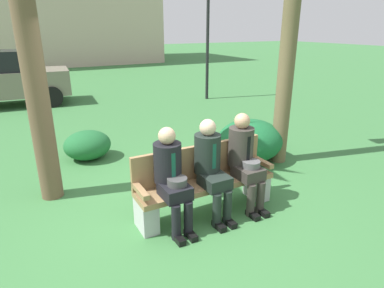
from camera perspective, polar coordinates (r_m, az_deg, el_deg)
ground_plane at (r=4.59m, az=-2.43°, el=-11.58°), size 80.00×80.00×0.00m
park_bench at (r=4.43m, az=2.12°, el=-6.54°), size 1.91×0.44×0.90m
seated_man_left at (r=3.98m, az=-3.59°, el=-5.23°), size 0.34×0.72×1.27m
seated_man_middle at (r=4.22m, az=3.26°, el=-3.49°), size 0.34×0.72×1.29m
seated_man_right at (r=4.49m, az=9.06°, el=-2.17°), size 0.34×0.72×1.30m
shrub_near_bench at (r=6.19m, az=9.95°, el=0.59°), size 1.23×1.13×0.77m
shrub_mid_lawn at (r=6.51m, az=-17.58°, el=-0.17°), size 0.86×0.79×0.54m
parked_car_near at (r=11.87m, az=-30.22°, el=9.62°), size 4.02×1.99×1.68m
street_lamp at (r=11.32m, az=2.75°, el=19.93°), size 0.24×0.24×4.02m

